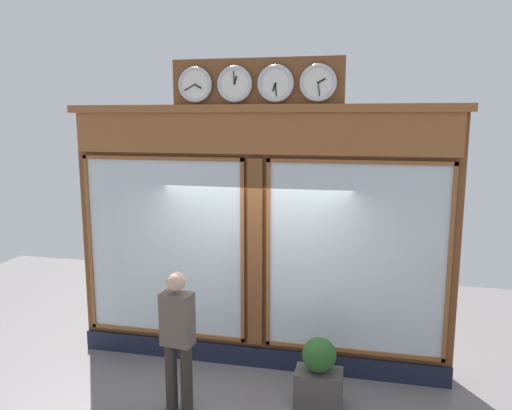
% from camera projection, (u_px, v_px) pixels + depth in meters
% --- Properties ---
extents(shop_facade, '(5.23, 0.42, 4.14)m').
position_uv_depth(shop_facade, '(258.00, 236.00, 6.81)').
color(shop_facade, brown).
rests_on(shop_facade, ground_plane).
extents(pedestrian, '(0.38, 0.26, 1.69)m').
position_uv_depth(pedestrian, '(178.00, 335.00, 5.78)').
color(pedestrian, '#312A24').
rests_on(pedestrian, ground_plane).
extents(planter_box, '(0.56, 0.36, 0.44)m').
position_uv_depth(planter_box, '(318.00, 388.00, 6.00)').
color(planter_box, '#4C4742').
rests_on(planter_box, ground_plane).
extents(planter_shrub, '(0.41, 0.41, 0.41)m').
position_uv_depth(planter_shrub, '(319.00, 355.00, 5.93)').
color(planter_shrub, '#285623').
rests_on(planter_shrub, planter_box).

